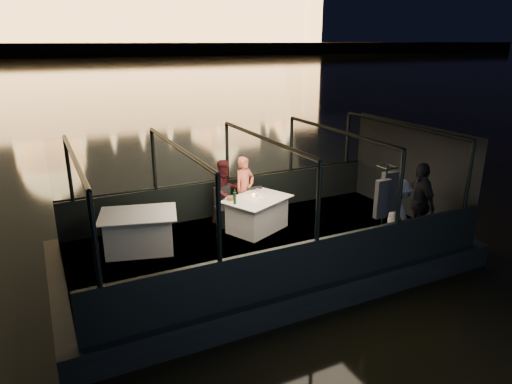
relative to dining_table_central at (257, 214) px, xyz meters
name	(u,v)px	position (x,y,z in m)	size (l,w,h in m)	color
river_water	(53,69)	(-0.20, 79.25, -0.89)	(500.00, 500.00, 0.00)	black
boat_hull	(264,264)	(-0.20, -0.75, -0.89)	(8.60, 4.40, 1.00)	black
boat_deck	(264,244)	(-0.20, -0.75, -0.41)	(8.00, 4.00, 0.04)	black
gunwale_port	(228,197)	(-0.20, 1.25, 0.06)	(8.00, 0.08, 0.90)	black
gunwale_starboard	(316,263)	(-0.20, -2.75, 0.06)	(8.00, 0.08, 0.90)	black
cabin_glass_port	(227,152)	(-0.20, 1.25, 1.21)	(8.00, 0.02, 1.40)	#99B2B2
cabin_glass_starboard	(319,201)	(-0.20, -2.75, 1.21)	(8.00, 0.02, 1.40)	#99B2B2
cabin_roof_glass	(265,139)	(-0.20, -0.75, 1.91)	(8.00, 4.00, 0.02)	#99B2B2
end_wall_fore	(58,225)	(-4.20, -0.75, 0.76)	(0.02, 4.00, 2.30)	black
end_wall_aft	(410,170)	(3.80, -0.75, 0.76)	(0.02, 4.00, 2.30)	black
canopy_ribs	(264,193)	(-0.20, -0.75, 0.76)	(8.00, 4.00, 2.30)	black
embankment	(34,50)	(-0.20, 209.25, 0.11)	(400.00, 140.00, 6.00)	#423D33
dining_table_central	(257,214)	(0.00, 0.00, 0.00)	(1.45, 1.05, 0.77)	white
dining_table_aft	(139,233)	(-2.67, 0.10, 0.00)	(1.54, 1.12, 0.82)	silver
chair_port_left	(225,207)	(-0.55, 0.58, 0.06)	(0.42, 0.42, 0.90)	black
chair_port_right	(258,204)	(0.23, 0.45, 0.06)	(0.38, 0.38, 0.82)	black
coat_stand	(383,216)	(1.59, -2.36, 0.51)	(0.54, 0.43, 1.95)	black
person_woman_coral	(245,190)	(0.03, 0.75, 0.36)	(0.56, 0.37, 1.56)	#E67053
person_man_maroon	(225,192)	(-0.45, 0.82, 0.36)	(0.73, 0.57, 1.53)	#3A1015
passenger_stripe	(398,210)	(2.17, -2.16, 0.47)	(0.99, 0.56, 1.53)	silver
passenger_dark	(419,204)	(2.86, -2.05, 0.47)	(1.04, 0.43, 1.76)	black
wine_bottle	(235,197)	(-0.60, -0.11, 0.53)	(0.07, 0.07, 0.33)	#14371C
bread_basket	(231,198)	(-0.57, 0.17, 0.42)	(0.18, 0.18, 0.07)	brown
amber_candle	(254,195)	(-0.04, 0.11, 0.42)	(0.05, 0.05, 0.08)	#FF953F
plate_near	(263,198)	(0.10, -0.07, 0.39)	(0.22, 0.22, 0.01)	white
plate_far	(230,199)	(-0.56, 0.23, 0.39)	(0.26, 0.26, 0.02)	silver
wine_glass_white	(234,199)	(-0.60, -0.08, 0.48)	(0.06, 0.06, 0.19)	silver
wine_glass_red	(257,192)	(0.08, 0.17, 0.48)	(0.06, 0.06, 0.17)	white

